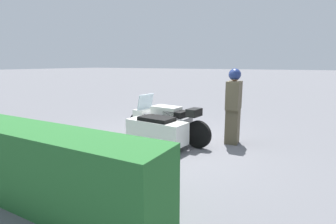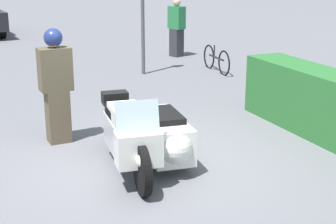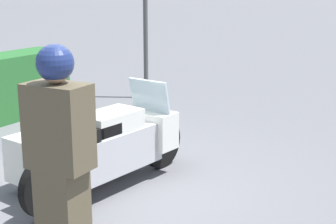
{
  "view_description": "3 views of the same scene",
  "coord_description": "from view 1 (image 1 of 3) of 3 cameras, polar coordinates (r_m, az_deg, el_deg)",
  "views": [
    {
      "loc": [
        -2.99,
        5.26,
        1.94
      ],
      "look_at": [
        0.41,
        -0.95,
        0.62
      ],
      "focal_mm": 28.0,
      "sensor_mm": 36.0,
      "label": 1
    },
    {
      "loc": [
        6.51,
        -2.42,
        2.82
      ],
      "look_at": [
        0.79,
        0.02,
        0.97
      ],
      "focal_mm": 55.0,
      "sensor_mm": 36.0,
      "label": 2
    },
    {
      "loc": [
        -4.2,
        -3.65,
        2.27
      ],
      "look_at": [
        0.52,
        -0.78,
        0.86
      ],
      "focal_mm": 55.0,
      "sensor_mm": 36.0,
      "label": 3
    }
  ],
  "objects": [
    {
      "name": "ground_plane",
      "position": [
        6.35,
        -0.89,
        -7.22
      ],
      "size": [
        160.0,
        160.0,
        0.0
      ],
      "primitive_type": "plane",
      "color": "slate"
    },
    {
      "name": "hedge_bush_curbside",
      "position": [
        4.36,
        -28.79,
        -9.58
      ],
      "size": [
        4.62,
        0.73,
        1.08
      ],
      "primitive_type": "cube",
      "color": "#28662D",
      "rests_on": "ground"
    },
    {
      "name": "police_motorcycle",
      "position": [
        6.33,
        -2.15,
        -2.91
      ],
      "size": [
        2.43,
        1.3,
        1.15
      ],
      "rotation": [
        0.0,
        0.0,
        -0.11
      ],
      "color": "black",
      "rests_on": "ground"
    },
    {
      "name": "officer_rider",
      "position": [
        6.49,
        14.06,
        1.58
      ],
      "size": [
        0.33,
        0.51,
        1.82
      ],
      "rotation": [
        0.0,
        0.0,
        -3.08
      ],
      "color": "brown",
      "rests_on": "ground"
    }
  ]
}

